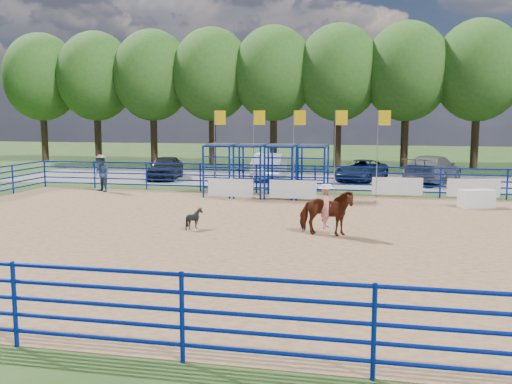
# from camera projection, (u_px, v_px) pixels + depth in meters

# --- Properties ---
(ground) EXTENTS (120.00, 120.00, 0.00)m
(ground) POSITION_uv_depth(u_px,v_px,m) (283.00, 236.00, 18.88)
(ground) COLOR #365120
(ground) RESTS_ON ground
(arena_dirt) EXTENTS (30.00, 20.00, 0.02)m
(arena_dirt) POSITION_uv_depth(u_px,v_px,m) (283.00, 235.00, 18.88)
(arena_dirt) COLOR #9E764F
(arena_dirt) RESTS_ON ground
(gravel_strip) EXTENTS (40.00, 10.00, 0.01)m
(gravel_strip) POSITION_uv_depth(u_px,v_px,m) (327.00, 180.00, 35.37)
(gravel_strip) COLOR slate
(gravel_strip) RESTS_ON ground
(announcer_table) EXTENTS (1.59, 1.18, 0.77)m
(announcer_table) POSITION_uv_depth(u_px,v_px,m) (476.00, 199.00, 24.54)
(announcer_table) COLOR silver
(announcer_table) RESTS_ON arena_dirt
(horse_and_rider) EXTENTS (1.87, 0.94, 2.37)m
(horse_and_rider) POSITION_uv_depth(u_px,v_px,m) (326.00, 210.00, 18.70)
(horse_and_rider) COLOR #5C2512
(horse_and_rider) RESTS_ON arena_dirt
(calf) EXTENTS (0.84, 0.80, 0.73)m
(calf) POSITION_uv_depth(u_px,v_px,m) (194.00, 219.00, 19.87)
(calf) COLOR black
(calf) RESTS_ON arena_dirt
(spectator_cowboy) EXTENTS (1.13, 1.07, 1.89)m
(spectator_cowboy) POSITION_uv_depth(u_px,v_px,m) (102.00, 174.00, 29.48)
(spectator_cowboy) COLOR navy
(spectator_cowboy) RESTS_ON arena_dirt
(car_a) EXTENTS (2.34, 4.50, 1.46)m
(car_a) POSITION_uv_depth(u_px,v_px,m) (166.00, 167.00, 35.66)
(car_a) COLOR black
(car_a) RESTS_ON gravel_strip
(car_b) EXTENTS (2.07, 5.12, 1.66)m
(car_b) POSITION_uv_depth(u_px,v_px,m) (270.00, 166.00, 35.39)
(car_b) COLOR gray
(car_b) RESTS_ON gravel_strip
(car_c) EXTENTS (3.50, 4.99, 1.27)m
(car_c) POSITION_uv_depth(u_px,v_px,m) (362.00, 170.00, 34.77)
(car_c) COLOR black
(car_c) RESTS_ON gravel_strip
(car_d) EXTENTS (4.13, 6.08, 1.63)m
(car_d) POSITION_uv_depth(u_px,v_px,m) (433.00, 169.00, 33.54)
(car_d) COLOR #605F62
(car_d) RESTS_ON gravel_strip
(perimeter_fence) EXTENTS (30.10, 20.10, 1.50)m
(perimeter_fence) POSITION_uv_depth(u_px,v_px,m) (283.00, 213.00, 18.78)
(perimeter_fence) COLOR #071E9A
(perimeter_fence) RESTS_ON ground
(chute_assembly) EXTENTS (19.32, 2.41, 4.20)m
(chute_assembly) POSITION_uv_depth(u_px,v_px,m) (274.00, 171.00, 27.68)
(chute_assembly) COLOR #071E9A
(chute_assembly) RESTS_ON ground
(treeline) EXTENTS (56.40, 6.40, 11.24)m
(treeline) POSITION_uv_depth(u_px,v_px,m) (339.00, 68.00, 43.09)
(treeline) COLOR #3F2B19
(treeline) RESTS_ON ground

